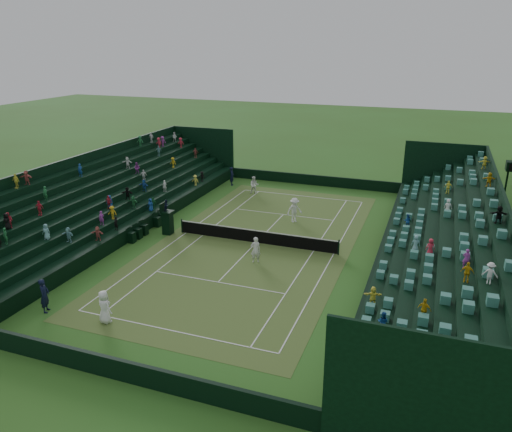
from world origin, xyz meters
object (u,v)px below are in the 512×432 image
Objects in this scene: tennis_net at (256,236)px; player_far_west at (254,185)px; player_near_west at (104,307)px; player_near_east at (256,250)px; player_far_east at (294,210)px; umpire_chair at (167,219)px.

tennis_net is 7.12× the size of player_far_west.
tennis_net is at bearing -87.68° from player_near_west.
player_near_east is (4.53, 9.34, -0.01)m from player_near_west.
player_near_west is at bearing -100.54° from player_far_west.
tennis_net is at bearing -146.44° from player_far_east.
player_far_east is at bearing -59.82° from player_far_west.
player_near_east is at bearing -70.27° from tennis_net.
player_far_west is 8.23m from player_far_east.
player_far_east is at bearing -87.29° from player_near_west.
player_near_east reaches higher than tennis_net.
player_near_west is at bearing -74.87° from umpire_chair.
player_far_east is (4.76, 17.40, 0.10)m from player_near_west.
player_far_east is (1.30, 5.07, 0.45)m from tennis_net.
tennis_net is 4.49× the size of umpire_chair.
umpire_chair is 1.34× the size of player_far_east.
player_far_east reaches higher than tennis_net.
umpire_chair reaches higher than tennis_net.
tennis_net is 5.25m from player_far_east.
umpire_chair is at bearing 173.23° from player_far_east.
umpire_chair is 11.91m from player_far_west.
player_near_east is (7.72, -2.44, -0.25)m from umpire_chair.
player_far_east reaches higher than player_near_east.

